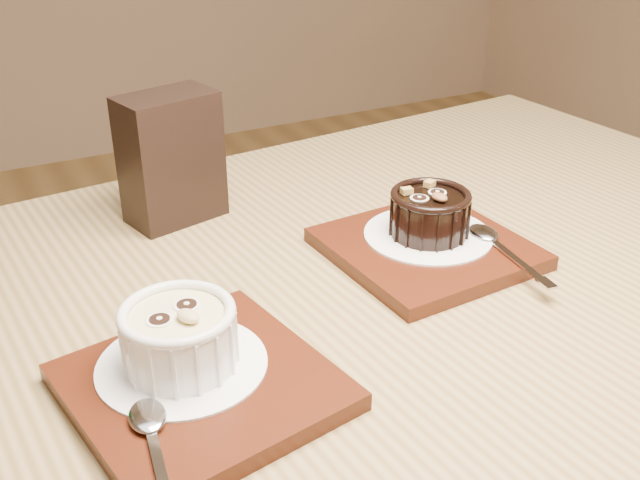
# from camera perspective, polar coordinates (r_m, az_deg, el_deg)

# --- Properties ---
(table) EXTENTS (1.27, 0.91, 0.75)m
(table) POSITION_cam_1_polar(r_m,az_deg,el_deg) (0.72, 2.21, -11.68)
(table) COLOR olive
(table) RESTS_ON ground
(tray_left) EXTENTS (0.21, 0.21, 0.01)m
(tray_left) POSITION_cam_1_polar(r_m,az_deg,el_deg) (0.58, -9.01, -11.00)
(tray_left) COLOR #44190B
(tray_left) RESTS_ON table
(doily_left) EXTENTS (0.13, 0.13, 0.00)m
(doily_left) POSITION_cam_1_polar(r_m,az_deg,el_deg) (0.59, -10.47, -9.30)
(doily_left) COLOR white
(doily_left) RESTS_ON tray_left
(ramekin_white) EXTENTS (0.09, 0.09, 0.05)m
(ramekin_white) POSITION_cam_1_polar(r_m,az_deg,el_deg) (0.57, -10.70, -7.05)
(ramekin_white) COLOR white
(ramekin_white) RESTS_ON doily_left
(spoon_left) EXTENTS (0.04, 0.14, 0.01)m
(spoon_left) POSITION_cam_1_polar(r_m,az_deg,el_deg) (0.51, -12.42, -15.36)
(spoon_left) COLOR #B8BBC1
(spoon_left) RESTS_ON tray_left
(tray_right) EXTENTS (0.19, 0.19, 0.01)m
(tray_right) POSITION_cam_1_polar(r_m,az_deg,el_deg) (0.76, 8.11, -0.65)
(tray_right) COLOR #44190B
(tray_right) RESTS_ON table
(doily_right) EXTENTS (0.13, 0.13, 0.00)m
(doily_right) POSITION_cam_1_polar(r_m,az_deg,el_deg) (0.77, 8.23, 0.42)
(doily_right) COLOR white
(doily_right) RESTS_ON tray_right
(ramekin_dark) EXTENTS (0.08, 0.08, 0.05)m
(ramekin_dark) POSITION_cam_1_polar(r_m,az_deg,el_deg) (0.76, 8.36, 2.17)
(ramekin_dark) COLOR black
(ramekin_dark) RESTS_ON doily_right
(spoon_right) EXTENTS (0.04, 0.14, 0.01)m
(spoon_right) POSITION_cam_1_polar(r_m,az_deg,el_deg) (0.75, 13.77, -0.55)
(spoon_right) COLOR #B8BBC1
(spoon_right) RESTS_ON tray_right
(condiment_stand) EXTENTS (0.11, 0.08, 0.14)m
(condiment_stand) POSITION_cam_1_polar(r_m,az_deg,el_deg) (0.82, -11.28, 6.13)
(condiment_stand) COLOR black
(condiment_stand) RESTS_ON table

